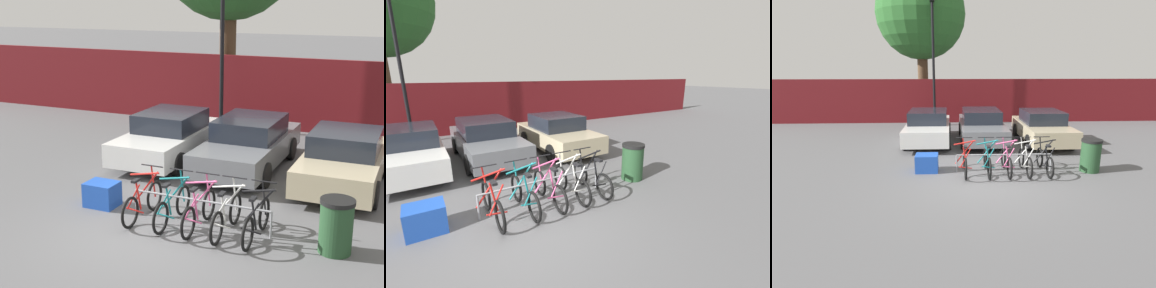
{
  "view_description": "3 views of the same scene",
  "coord_description": "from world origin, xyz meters",
  "views": [
    {
      "loc": [
        4.71,
        -8.62,
        4.5
      ],
      "look_at": [
        -0.22,
        2.43,
        1.19
      ],
      "focal_mm": 50.0,
      "sensor_mm": 36.0,
      "label": 1
    },
    {
      "loc": [
        -1.56,
        -4.39,
        2.91
      ],
      "look_at": [
        2.17,
        1.45,
        1.02
      ],
      "focal_mm": 24.0,
      "sensor_mm": 36.0,
      "label": 2
    },
    {
      "loc": [
        -0.92,
        -8.22,
        3.19
      ],
      "look_at": [
        -0.49,
        1.38,
        0.73
      ],
      "focal_mm": 28.0,
      "sensor_mm": 36.0,
      "label": 3
    }
  ],
  "objects": [
    {
      "name": "ground_plane",
      "position": [
        0.0,
        0.0,
        0.0
      ],
      "size": [
        120.0,
        120.0,
        0.0
      ],
      "primitive_type": "plane",
      "color": "#59595B"
    },
    {
      "name": "hoarding_wall",
      "position": [
        0.0,
        9.5,
        1.27
      ],
      "size": [
        36.0,
        0.16,
        2.54
      ],
      "primitive_type": "cube",
      "color": "maroon",
      "rests_on": "ground"
    },
    {
      "name": "bike_rack",
      "position": [
        0.74,
        0.68,
        0.48
      ],
      "size": [
        3.03,
        0.04,
        0.57
      ],
      "color": "gray",
      "rests_on": "ground"
    },
    {
      "name": "bicycle_red",
      "position": [
        -0.5,
        0.53,
        0.38
      ],
      "size": [
        0.68,
        1.71,
        1.05
      ],
      "rotation": [
        0.0,
        0.0,
        0.02
      ],
      "color": "black",
      "rests_on": "ground"
    },
    {
      "name": "bicycle_teal",
      "position": [
        0.19,
        0.53,
        0.38
      ],
      "size": [
        0.68,
        1.71,
        1.05
      ],
      "rotation": [
        0.0,
        0.0,
        0.03
      ],
      "color": "black",
      "rests_on": "ground"
    },
    {
      "name": "bicycle_pink",
      "position": [
        0.79,
        0.53,
        0.38
      ],
      "size": [
        0.68,
        1.71,
        1.05
      ],
      "rotation": [
        0.0,
        0.0,
        -0.01
      ],
      "color": "black",
      "rests_on": "ground"
    },
    {
      "name": "bicycle_white",
      "position": [
        1.37,
        0.53,
        0.38
      ],
      "size": [
        0.68,
        1.71,
        1.05
      ],
      "rotation": [
        0.0,
        0.0,
        0.03
      ],
      "color": "black",
      "rests_on": "ground"
    },
    {
      "name": "bicycle_black",
      "position": [
        1.98,
        0.53,
        0.38
      ],
      "size": [
        0.68,
        1.71,
        1.05
      ],
      "rotation": [
        0.0,
        0.0,
        0.01
      ],
      "color": "black",
      "rests_on": "ground"
    },
    {
      "name": "car_white",
      "position": [
        -1.88,
        4.6,
        0.69
      ],
      "size": [
        1.91,
        4.19,
        1.4
      ],
      "color": "silver",
      "rests_on": "ground"
    },
    {
      "name": "car_grey",
      "position": [
        0.43,
        4.77,
        0.69
      ],
      "size": [
        1.91,
        4.55,
        1.4
      ],
      "color": "slate",
      "rests_on": "ground"
    },
    {
      "name": "car_beige",
      "position": [
        3.02,
        4.3,
        0.69
      ],
      "size": [
        1.91,
        4.08,
        1.4
      ],
      "color": "#C1B28E",
      "rests_on": "ground"
    },
    {
      "name": "lamp_post",
      "position": [
        -1.81,
        8.5,
        3.7
      ],
      "size": [
        0.24,
        0.44,
        6.68
      ],
      "color": "black",
      "rests_on": "ground"
    },
    {
      "name": "trash_bin",
      "position": [
        3.46,
        0.59,
        0.52
      ],
      "size": [
        0.63,
        0.63,
        1.03
      ],
      "color": "#234728",
      "rests_on": "ground"
    },
    {
      "name": "cargo_crate",
      "position": [
        -1.68,
        0.79,
        0.28
      ],
      "size": [
        0.7,
        0.56,
        0.55
      ],
      "primitive_type": "cube",
      "color": "blue",
      "rests_on": "ground"
    }
  ]
}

